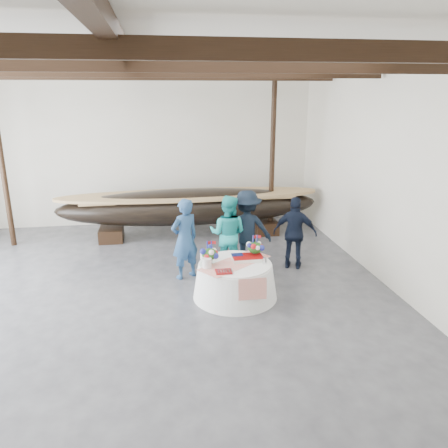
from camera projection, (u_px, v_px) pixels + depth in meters
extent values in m
cube|color=#3D3D42|center=(145.00, 316.00, 7.94)|extent=(10.00, 12.00, 0.01)
cube|color=silver|center=(144.00, 150.00, 12.94)|extent=(10.00, 0.02, 4.50)
cube|color=silver|center=(414.00, 186.00, 8.02)|extent=(0.02, 12.00, 4.50)
cube|color=white|center=(129.00, 51.00, 6.62)|extent=(10.00, 12.00, 0.01)
cube|color=black|center=(110.00, 48.00, 3.39)|extent=(9.80, 0.12, 0.18)
cube|color=black|center=(127.00, 65.00, 5.75)|extent=(9.80, 0.12, 0.18)
cube|color=black|center=(134.00, 72.00, 8.11)|extent=(9.80, 0.12, 0.18)
cube|color=black|center=(138.00, 76.00, 10.47)|extent=(9.80, 0.12, 0.18)
cube|color=black|center=(130.00, 60.00, 6.65)|extent=(0.15, 11.76, 0.15)
cylinder|color=black|center=(2.00, 160.00, 10.93)|extent=(0.14, 0.14, 4.50)
cylinder|color=black|center=(272.00, 154.00, 11.98)|extent=(0.14, 0.14, 4.50)
cube|color=black|center=(112.00, 234.00, 11.92)|extent=(0.63, 0.81, 0.36)
cube|color=black|center=(265.00, 226.00, 12.56)|extent=(0.63, 0.81, 0.36)
ellipsoid|color=black|center=(190.00, 207.00, 12.04)|extent=(7.19, 1.44, 0.99)
cube|color=#9E7A4C|center=(190.00, 197.00, 11.96)|extent=(5.76, 0.94, 0.05)
cone|color=white|center=(235.00, 281.00, 8.60)|extent=(1.66, 1.66, 0.69)
cylinder|color=white|center=(235.00, 264.00, 8.49)|extent=(1.41, 1.41, 0.04)
cube|color=red|center=(235.00, 263.00, 8.49)|extent=(1.56, 1.35, 0.01)
cube|color=white|center=(247.00, 258.00, 8.64)|extent=(0.60, 0.40, 0.07)
cylinder|color=white|center=(207.00, 263.00, 8.23)|extent=(0.18, 0.18, 0.19)
cylinder|color=white|center=(205.00, 255.00, 8.68)|extent=(0.18, 0.18, 0.17)
cube|color=maroon|center=(224.00, 272.00, 8.04)|extent=(0.30, 0.24, 0.03)
cone|color=silver|center=(265.00, 261.00, 8.44)|extent=(0.09, 0.09, 0.12)
imported|color=navy|center=(185.00, 239.00, 9.34)|extent=(0.77, 0.68, 1.77)
imported|color=#23B5B3|center=(228.00, 234.00, 9.71)|extent=(1.04, 0.95, 1.75)
imported|color=black|center=(246.00, 229.00, 9.92)|extent=(1.19, 0.72, 1.81)
imported|color=black|center=(295.00, 233.00, 9.88)|extent=(1.06, 0.75, 1.68)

